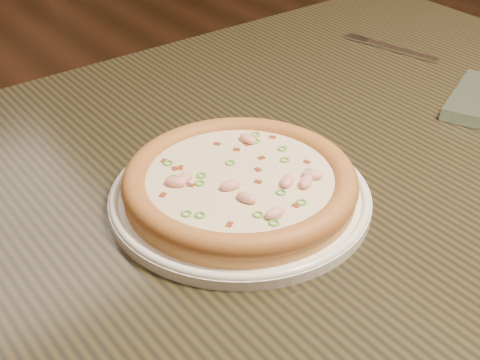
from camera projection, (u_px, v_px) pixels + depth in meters
ground at (119, 329)px, 1.61m from camera, size 9.00×9.00×0.00m
hero_table at (288, 213)px, 0.91m from camera, size 1.20×0.80×0.75m
plate at (240, 196)px, 0.76m from camera, size 0.30×0.30×0.02m
pizza at (240, 182)px, 0.75m from camera, size 0.26×0.26×0.03m
fork at (394, 48)px, 1.13m from camera, size 0.06×0.17×0.00m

